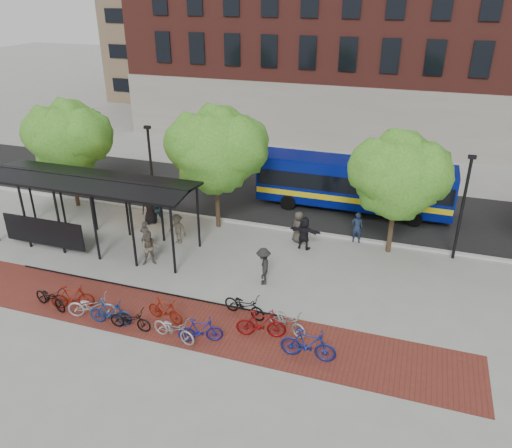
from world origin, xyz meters
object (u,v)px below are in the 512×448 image
(bike_9, at_px, (261,324))
(pedestrian_8, at_px, (150,248))
(bike_3, at_px, (110,313))
(pedestrian_2, at_px, (156,208))
(pedestrian_7, at_px, (357,227))
(bike_11, at_px, (308,344))
(bus, at_px, (354,182))
(bike_4, at_px, (130,319))
(bike_10, at_px, (286,320))
(tree_b, at_px, (218,147))
(pedestrian_3, at_px, (177,229))
(lamp_post_left, at_px, (151,169))
(bike_2, at_px, (92,306))
(bike_5, at_px, (165,310))
(pedestrian_0, at_px, (150,207))
(tree_c, at_px, (400,173))
(pedestrian_1, at_px, (146,236))
(bus_shelter, at_px, (88,188))
(bike_7, at_px, (200,330))
(lamp_post_right, at_px, (463,205))
(bike_8, at_px, (244,305))
(pedestrian_9, at_px, (263,266))
(pedestrian_5, at_px, (304,233))
(bike_1, at_px, (72,297))
(bike_6, at_px, (174,329))
(pedestrian_6, at_px, (298,227))
(bike_0, at_px, (50,298))

(bike_9, height_order, pedestrian_8, pedestrian_8)
(bike_3, relative_size, pedestrian_2, 1.11)
(pedestrian_7, bearing_deg, bike_11, 83.01)
(bus, xyz_separation_m, bike_4, (-6.23, -13.90, -1.26))
(bike_4, relative_size, bike_10, 0.93)
(tree_b, relative_size, pedestrian_3, 4.09)
(tree_b, height_order, lamp_post_left, tree_b)
(bike_2, xyz_separation_m, pedestrian_3, (0.36, 6.72, 0.28))
(bike_2, bearing_deg, pedestrian_2, -2.41)
(bike_5, distance_m, pedestrian_3, 6.53)
(pedestrian_0, relative_size, pedestrian_7, 1.12)
(tree_c, bearing_deg, pedestrian_1, -162.09)
(pedestrian_8, bearing_deg, bus_shelter, 137.89)
(bike_7, bearing_deg, bike_4, 72.77)
(pedestrian_3, bearing_deg, bike_10, -25.73)
(bike_2, bearing_deg, pedestrian_3, -17.98)
(pedestrian_7, bearing_deg, lamp_post_right, 172.59)
(bus_shelter, distance_m, lamp_post_right, 17.61)
(bike_8, bearing_deg, lamp_post_right, -33.18)
(bike_8, bearing_deg, bike_9, -121.96)
(bike_9, height_order, pedestrian_9, pedestrian_9)
(bus, distance_m, pedestrian_0, 11.50)
(lamp_post_right, bearing_deg, bike_4, -140.47)
(bike_4, distance_m, pedestrian_3, 7.08)
(pedestrian_5, bearing_deg, bike_10, 102.45)
(bike_9, bearing_deg, tree_b, 19.66)
(pedestrian_8, bearing_deg, bike_5, -80.60)
(tree_b, height_order, pedestrian_7, tree_b)
(bike_7, bearing_deg, bike_2, 69.02)
(bike_2, bearing_deg, bike_7, -105.34)
(bike_1, bearing_deg, bike_6, -119.62)
(pedestrian_2, bearing_deg, bike_7, 84.91)
(bike_8, height_order, bike_11, bike_11)
(bus, bearing_deg, pedestrian_2, -153.13)
(bike_1, bearing_deg, bike_10, -104.76)
(bike_4, bearing_deg, pedestrian_6, -28.13)
(bike_2, bearing_deg, bus, -45.39)
(bike_6, bearing_deg, pedestrian_5, -7.46)
(pedestrian_3, height_order, pedestrian_7, pedestrian_7)
(bike_7, xyz_separation_m, bike_8, (0.99, 2.01, -0.01))
(bike_2, xyz_separation_m, pedestrian_6, (6.09, 8.78, 0.32))
(bike_11, bearing_deg, bike_5, 85.08)
(bike_1, relative_size, bike_6, 0.93)
(bike_7, xyz_separation_m, bike_11, (3.92, 0.34, 0.10))
(pedestrian_6, bearing_deg, bike_6, 102.56)
(tree_c, xyz_separation_m, bike_11, (-2.07, -8.92, -3.46))
(lamp_post_right, xyz_separation_m, pedestrian_0, (-15.68, -1.05, -1.83))
(bus, distance_m, bike_1, 16.30)
(bike_0, height_order, pedestrian_3, pedestrian_3)
(tree_b, bearing_deg, bike_0, -111.49)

